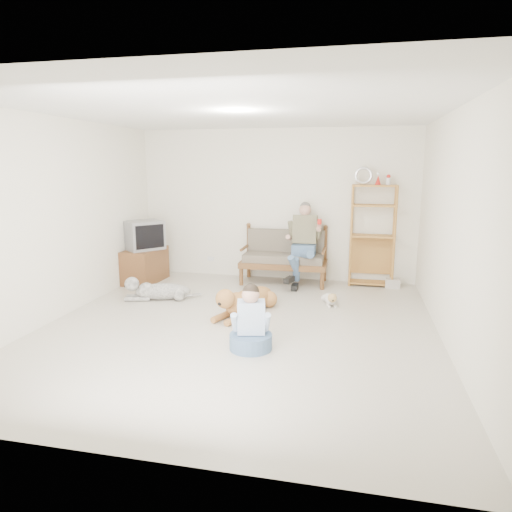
% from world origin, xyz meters
% --- Properties ---
extents(floor, '(5.50, 5.50, 0.00)m').
position_xyz_m(floor, '(0.00, 0.00, 0.00)').
color(floor, silver).
rests_on(floor, ground).
extents(ceiling, '(5.50, 5.50, 0.00)m').
position_xyz_m(ceiling, '(0.00, 0.00, 2.70)').
color(ceiling, white).
rests_on(ceiling, ground).
extents(wall_back, '(5.00, 0.00, 5.00)m').
position_xyz_m(wall_back, '(0.00, 2.75, 1.35)').
color(wall_back, silver).
rests_on(wall_back, ground).
extents(wall_front, '(5.00, 0.00, 5.00)m').
position_xyz_m(wall_front, '(0.00, -2.75, 1.35)').
color(wall_front, silver).
rests_on(wall_front, ground).
extents(wall_left, '(0.00, 5.50, 5.50)m').
position_xyz_m(wall_left, '(-2.50, 0.00, 1.35)').
color(wall_left, silver).
rests_on(wall_left, ground).
extents(wall_right, '(0.00, 5.50, 5.50)m').
position_xyz_m(wall_right, '(2.50, 0.00, 1.35)').
color(wall_right, silver).
rests_on(wall_right, ground).
extents(loveseat, '(1.51, 0.72, 0.95)m').
position_xyz_m(loveseat, '(0.22, 2.44, 0.49)').
color(loveseat, brown).
rests_on(loveseat, ground).
extents(man, '(0.55, 0.78, 1.26)m').
position_xyz_m(man, '(0.55, 2.23, 0.66)').
color(man, '#55729C').
rests_on(man, loveseat).
extents(etagere, '(0.77, 0.34, 2.04)m').
position_xyz_m(etagere, '(1.72, 2.55, 0.89)').
color(etagere, '#B28838').
rests_on(etagere, ground).
extents(book_stack, '(0.25, 0.19, 0.15)m').
position_xyz_m(book_stack, '(2.09, 2.46, 0.08)').
color(book_stack, silver).
rests_on(book_stack, ground).
extents(tv_stand, '(0.55, 0.93, 0.60)m').
position_xyz_m(tv_stand, '(-2.23, 1.94, 0.30)').
color(tv_stand, brown).
rests_on(tv_stand, ground).
extents(crt_tv, '(0.76, 0.78, 0.51)m').
position_xyz_m(crt_tv, '(-2.19, 1.90, 0.85)').
color(crt_tv, gray).
rests_on(crt_tv, tv_stand).
extents(wall_outlet, '(0.12, 0.02, 0.08)m').
position_xyz_m(wall_outlet, '(-1.25, 2.73, 0.30)').
color(wall_outlet, silver).
rests_on(wall_outlet, ground).
extents(golden_retriever, '(0.72, 1.46, 0.46)m').
position_xyz_m(golden_retriever, '(-0.05, 0.58, 0.19)').
color(golden_retriever, '#A9713A').
rests_on(golden_retriever, ground).
extents(shaggy_dog, '(1.19, 0.53, 0.37)m').
position_xyz_m(shaggy_dog, '(-1.57, 0.94, 0.15)').
color(shaggy_dog, white).
rests_on(shaggy_dog, ground).
extents(terrier, '(0.24, 0.56, 0.21)m').
position_xyz_m(terrier, '(1.11, 1.25, 0.09)').
color(terrier, silver).
rests_on(terrier, ground).
extents(child, '(0.49, 0.49, 0.77)m').
position_xyz_m(child, '(0.31, -0.63, 0.28)').
color(child, '#55729C').
rests_on(child, ground).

